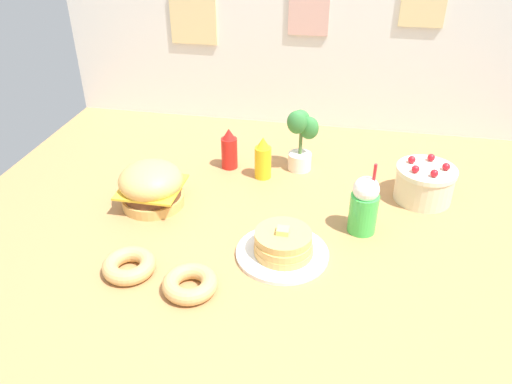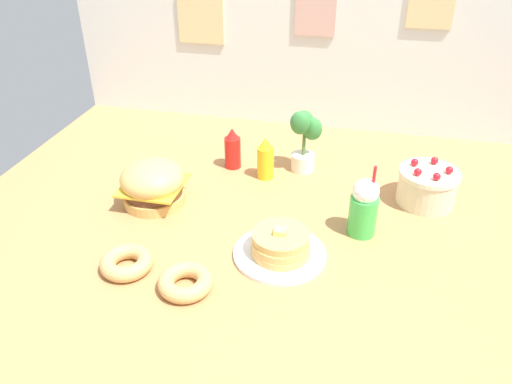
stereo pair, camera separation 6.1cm
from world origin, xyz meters
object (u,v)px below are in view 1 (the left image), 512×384
Objects in this scene: cream_soda_cup at (364,205)px; donut_pink_glaze at (129,265)px; burger at (151,186)px; layer_cake at (424,183)px; ketchup_bottle at (229,150)px; potted_plant at (301,137)px; pancake_stack at (283,246)px; donut_chocolate at (190,283)px; mustard_bottle at (263,159)px.

cream_soda_cup reaches higher than donut_pink_glaze.
burger reaches higher than layer_cake.
potted_plant is at bearing 8.54° from ketchup_bottle.
burger is 0.62m from pancake_stack.
donut_chocolate is 0.93m from potted_plant.
layer_cake is 1.25× the size of mustard_bottle.
layer_cake is (0.52, 0.49, 0.04)m from pancake_stack.
layer_cake is 0.87m from ketchup_bottle.
burger is at bearing 158.18° from pancake_stack.
cream_soda_cup reaches higher than ketchup_bottle.
ketchup_bottle is 1.08× the size of donut_pink_glaze.
mustard_bottle is 1.08× the size of donut_pink_glaze.
donut_chocolate is at bearing -137.44° from layer_cake.
cream_soda_cup is (0.85, -0.02, 0.03)m from burger.
layer_cake is at bearing -17.05° from potted_plant.
donut_pink_glaze is at bearing -146.45° from layer_cake.
potted_plant is (-0.53, 0.16, 0.08)m from layer_cake.
ketchup_bottle is (-0.86, 0.12, 0.01)m from layer_cake.
potted_plant is at bearing 60.03° from donut_pink_glaze.
potted_plant is (-0.02, 0.65, 0.12)m from pancake_stack.
mustard_bottle is at bearing 65.73° from donut_pink_glaze.
mustard_bottle is at bearing -19.82° from ketchup_bottle.
cream_soda_cup is (0.61, -0.39, 0.02)m from ketchup_bottle.
donut_pink_glaze is at bearing -80.03° from burger.
cream_soda_cup reaches higher than layer_cake.
donut_pink_glaze is 0.98m from potted_plant.
ketchup_bottle is (-0.34, 0.60, 0.05)m from pancake_stack.
pancake_stack is 0.36m from donut_chocolate.
layer_cake reaches higher than donut_chocolate.
cream_soda_cup reaches higher than donut_chocolate.
mustard_bottle reaches higher than layer_cake.
pancake_stack is at bearing -60.59° from ketchup_bottle.
ketchup_bottle is at bearing 147.23° from cream_soda_cup.
burger is 1.33× the size of ketchup_bottle.
donut_chocolate is at bearing -56.93° from burger.
pancake_stack is 1.70× the size of ketchup_bottle.
donut_chocolate is at bearing -138.60° from pancake_stack.
cream_soda_cup is 0.87m from donut_pink_glaze.
ketchup_bottle is at bearing 94.73° from donut_chocolate.
burger is at bearing -143.02° from potted_plant.
potted_plant is at bearing 162.95° from layer_cake.
layer_cake is at bearing -7.67° from ketchup_bottle.
potted_plant is at bearing 91.43° from pancake_stack.
layer_cake reaches higher than pancake_stack.
pancake_stack is at bearing -136.85° from layer_cake.
burger is 0.70m from potted_plant.
cream_soda_cup is 0.71m from donut_chocolate.
ketchup_bottle reaches higher than donut_chocolate.
mustard_bottle is 0.67× the size of cream_soda_cup.
mustard_bottle is at bearing 107.55° from pancake_stack.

